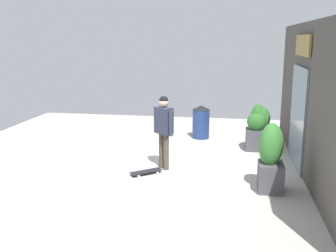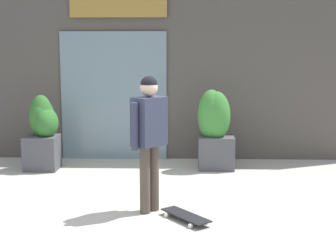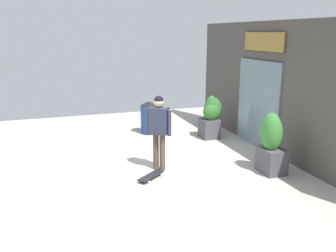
{
  "view_description": "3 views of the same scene",
  "coord_description": "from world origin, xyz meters",
  "px_view_note": "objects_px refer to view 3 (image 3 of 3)",
  "views": [
    {
      "loc": [
        8.77,
        1.49,
        2.96
      ],
      "look_at": [
        0.44,
        0.11,
        1.08
      ],
      "focal_mm": 41.63,
      "sensor_mm": 36.0,
      "label": 1
    },
    {
      "loc": [
        0.66,
        -6.16,
        2.05
      ],
      "look_at": [
        0.44,
        0.11,
        1.08
      ],
      "focal_mm": 53.96,
      "sensor_mm": 36.0,
      "label": 2
    },
    {
      "loc": [
        7.58,
        -2.28,
        3.04
      ],
      "look_at": [
        0.44,
        0.11,
        1.08
      ],
      "focal_mm": 38.2,
      "sensor_mm": 36.0,
      "label": 3
    }
  ],
  "objects_px": {
    "skateboarder": "(159,125)",
    "planter_box_left": "(211,115)",
    "planter_box_right": "(272,141)",
    "trash_bin": "(149,117)",
    "skateboard": "(151,176)"
  },
  "relations": [
    {
      "from": "skateboarder",
      "to": "planter_box_left",
      "type": "distance_m",
      "value": 2.99
    },
    {
      "from": "planter_box_right",
      "to": "trash_bin",
      "type": "xyz_separation_m",
      "value": [
        -3.98,
        -1.7,
        -0.21
      ]
    },
    {
      "from": "planter_box_right",
      "to": "planter_box_left",
      "type": "bearing_deg",
      "value": -178.22
    },
    {
      "from": "skateboarder",
      "to": "planter_box_right",
      "type": "height_order",
      "value": "skateboarder"
    },
    {
      "from": "planter_box_left",
      "to": "planter_box_right",
      "type": "xyz_separation_m",
      "value": [
        2.91,
        0.09,
        0.03
      ]
    },
    {
      "from": "skateboarder",
      "to": "skateboard",
      "type": "xyz_separation_m",
      "value": [
        0.46,
        -0.33,
        -0.99
      ]
    },
    {
      "from": "skateboarder",
      "to": "planter_box_right",
      "type": "distance_m",
      "value": 2.52
    },
    {
      "from": "trash_bin",
      "to": "skateboarder",
      "type": "bearing_deg",
      "value": -11.38
    },
    {
      "from": "trash_bin",
      "to": "planter_box_left",
      "type": "bearing_deg",
      "value": 56.38
    },
    {
      "from": "planter_box_left",
      "to": "trash_bin",
      "type": "distance_m",
      "value": 1.94
    },
    {
      "from": "skateboarder",
      "to": "trash_bin",
      "type": "relative_size",
      "value": 1.69
    },
    {
      "from": "trash_bin",
      "to": "planter_box_right",
      "type": "bearing_deg",
      "value": 23.13
    },
    {
      "from": "planter_box_left",
      "to": "trash_bin",
      "type": "relative_size",
      "value": 1.25
    },
    {
      "from": "planter_box_left",
      "to": "skateboard",
      "type": "bearing_deg",
      "value": -46.41
    },
    {
      "from": "skateboard",
      "to": "trash_bin",
      "type": "bearing_deg",
      "value": -143.78
    }
  ]
}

